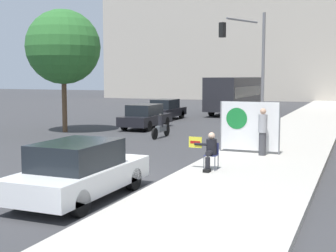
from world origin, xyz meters
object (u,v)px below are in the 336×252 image
(car_on_road_midblock, at_px, (166,110))
(city_bus_on_road, at_px, (235,93))
(jogger_on_sidewalk, at_px, (263,131))
(motorcycle_on_road, at_px, (161,127))
(protest_banner, at_px, (249,126))
(street_tree_near_curb, at_px, (63,47))
(pedestrian_behind, at_px, (257,126))
(traffic_light_pole, at_px, (248,54))
(seated_protester, at_px, (210,150))
(car_on_road_nearest, at_px, (145,117))
(parked_car_curbside, at_px, (80,171))

(car_on_road_midblock, distance_m, city_bus_on_road, 8.43)
(jogger_on_sidewalk, height_order, motorcycle_on_road, jogger_on_sidewalk)
(car_on_road_midblock, xyz_separation_m, motorcycle_on_road, (3.66, -9.38, -0.20))
(jogger_on_sidewalk, relative_size, protest_banner, 0.75)
(street_tree_near_curb, bearing_deg, jogger_on_sidewalk, -20.65)
(pedestrian_behind, relative_size, traffic_light_pole, 0.26)
(car_on_road_midblock, bearing_deg, street_tree_near_curb, -104.81)
(protest_banner, bearing_deg, motorcycle_on_road, 143.80)
(city_bus_on_road, distance_m, motorcycle_on_road, 17.16)
(seated_protester, bearing_deg, car_on_road_nearest, 123.51)
(seated_protester, relative_size, pedestrian_behind, 0.74)
(protest_banner, distance_m, car_on_road_midblock, 16.33)
(traffic_light_pole, relative_size, motorcycle_on_road, 2.91)
(car_on_road_midblock, relative_size, city_bus_on_road, 0.41)
(traffic_light_pole, relative_size, city_bus_on_road, 0.62)
(seated_protester, xyz_separation_m, car_on_road_nearest, (-7.72, 11.45, -0.09))
(motorcycle_on_road, bearing_deg, jogger_on_sidewalk, -35.81)
(motorcycle_on_road, relative_size, street_tree_near_curb, 0.31)
(seated_protester, xyz_separation_m, city_bus_on_road, (-5.63, 25.06, 0.95))
(street_tree_near_curb, bearing_deg, traffic_light_pole, 17.17)
(jogger_on_sidewalk, bearing_deg, parked_car_curbside, 38.01)
(car_on_road_nearest, distance_m, street_tree_near_curb, 6.38)
(jogger_on_sidewalk, bearing_deg, protest_banner, -60.91)
(street_tree_near_curb, bearing_deg, seated_protester, -35.75)
(pedestrian_behind, distance_m, car_on_road_midblock, 14.52)
(pedestrian_behind, height_order, car_on_road_nearest, pedestrian_behind)
(seated_protester, distance_m, parked_car_curbside, 4.73)
(motorcycle_on_road, bearing_deg, traffic_light_pole, 40.21)
(parked_car_curbside, height_order, street_tree_near_curb, street_tree_near_curb)
(traffic_light_pole, bearing_deg, street_tree_near_curb, -162.83)
(pedestrian_behind, xyz_separation_m, car_on_road_midblock, (-9.12, 11.29, -0.26))
(traffic_light_pole, height_order, parked_car_curbside, traffic_light_pole)
(jogger_on_sidewalk, distance_m, motorcycle_on_road, 7.66)
(seated_protester, relative_size, car_on_road_nearest, 0.29)
(seated_protester, bearing_deg, car_on_road_midblock, 116.54)
(protest_banner, xyz_separation_m, motorcycle_on_road, (-5.57, 4.08, -0.70))
(traffic_light_pole, distance_m, street_tree_near_curb, 10.39)
(pedestrian_behind, bearing_deg, traffic_light_pole, 148.78)
(jogger_on_sidewalk, relative_size, street_tree_near_curb, 0.26)
(parked_car_curbside, height_order, city_bus_on_road, city_bus_on_road)
(car_on_road_midblock, bearing_deg, protest_banner, -55.56)
(car_on_road_midblock, distance_m, motorcycle_on_road, 10.08)
(pedestrian_behind, bearing_deg, car_on_road_midblock, 170.01)
(protest_banner, relative_size, street_tree_near_curb, 0.35)
(city_bus_on_road, relative_size, street_tree_near_curb, 1.47)
(traffic_light_pole, relative_size, car_on_road_midblock, 1.53)
(car_on_road_midblock, bearing_deg, city_bus_on_road, 67.46)
(protest_banner, xyz_separation_m, city_bus_on_road, (-6.02, 21.19, 0.54))
(seated_protester, relative_size, parked_car_curbside, 0.28)
(car_on_road_midblock, bearing_deg, pedestrian_behind, -51.09)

